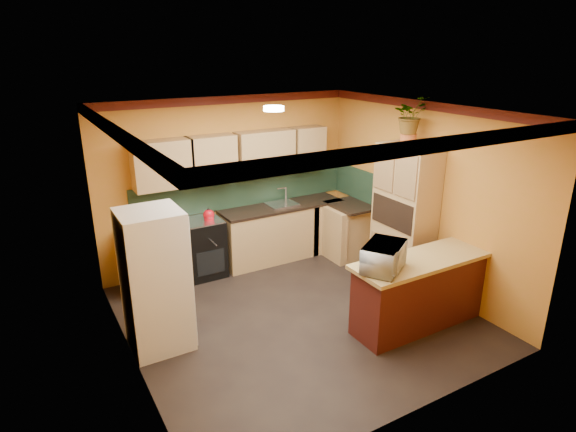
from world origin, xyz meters
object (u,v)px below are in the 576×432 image
at_px(stove, 203,248).
at_px(fridge, 155,281).
at_px(base_cabinets_back, 240,241).
at_px(microwave, 384,257).
at_px(pantry, 404,217).
at_px(breakfast_bar, 420,293).

height_order(stove, fridge, fridge).
relative_size(base_cabinets_back, microwave, 6.24).
bearing_deg(base_cabinets_back, fridge, -139.06).
xyz_separation_m(pantry, breakfast_bar, (-0.61, -1.01, -0.61)).
distance_m(base_cabinets_back, microwave, 2.88).
xyz_separation_m(stove, pantry, (2.46, -1.74, 0.59)).
bearing_deg(breakfast_bar, pantry, 58.93).
relative_size(fridge, microwave, 2.91).
distance_m(breakfast_bar, microwave, 0.92).
distance_m(base_cabinets_back, pantry, 2.60).
xyz_separation_m(stove, breakfast_bar, (1.86, -2.74, -0.02)).
xyz_separation_m(base_cabinets_back, pantry, (1.84, -1.74, 0.61)).
bearing_deg(fridge, base_cabinets_back, 40.94).
bearing_deg(base_cabinets_back, stove, -180.00).
bearing_deg(pantry, breakfast_bar, -121.07).
relative_size(stove, fridge, 0.54).
distance_m(stove, microwave, 3.07).
bearing_deg(breakfast_bar, microwave, 180.00).
distance_m(pantry, breakfast_bar, 1.32).
bearing_deg(pantry, microwave, -141.29).
xyz_separation_m(fridge, microwave, (2.35, -1.22, 0.24)).
xyz_separation_m(base_cabinets_back, stove, (-0.62, -0.00, 0.02)).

